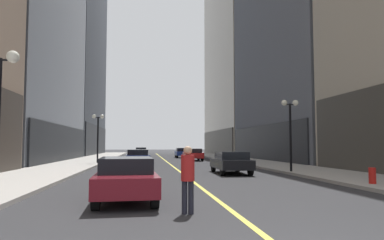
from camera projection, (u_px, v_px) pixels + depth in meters
ground_plane at (166, 161)px, 38.51m from camera, size 200.00×200.00×0.00m
sidewalk_left at (87, 161)px, 37.46m from camera, size 4.50×78.00×0.15m
sidewalk_right at (241, 160)px, 39.58m from camera, size 4.50×78.00×0.15m
lane_centre_stripe at (166, 161)px, 38.52m from camera, size 0.16×70.00×0.01m
building_left_mid at (5, 13)px, 36.94m from camera, size 12.32×24.00×30.55m
building_right_mid at (318, 20)px, 41.36m from camera, size 13.95×24.00×32.06m
building_right_far at (243, 57)px, 66.49m from camera, size 10.35×26.00×35.94m
car_maroon at (126, 177)px, 11.17m from camera, size 1.98×4.39×1.32m
car_black at (231, 162)px, 21.62m from camera, size 1.92×4.41×1.32m
car_navy at (137, 156)px, 31.18m from camera, size 2.18×4.71×1.32m
car_red at (193, 154)px, 39.47m from camera, size 1.94×4.34×1.32m
car_blue at (182, 152)px, 48.76m from camera, size 1.76×4.24×1.32m
car_grey at (141, 151)px, 58.02m from camera, size 1.95×4.09×1.32m
pedestrian_in_red_jacket at (188, 174)px, 9.01m from camera, size 0.40×0.40×1.69m
street_lamp_left_far at (98, 128)px, 32.03m from camera, size 1.06×0.36×4.43m
street_lamp_right_mid at (290, 119)px, 21.68m from camera, size 1.06×0.36×4.43m
fire_hydrant_right at (372, 177)px, 14.60m from camera, size 0.28×0.28×0.80m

